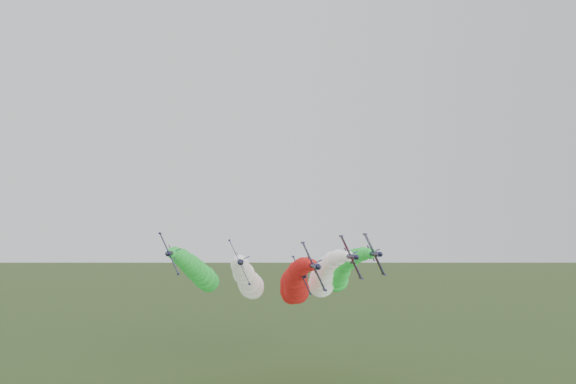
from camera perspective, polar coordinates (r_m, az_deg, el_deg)
name	(u,v)px	position (r m, az deg, el deg)	size (l,w,h in m)	color
jet_lead	(297,283)	(140.96, 0.88, -9.22)	(10.92, 73.91, 17.57)	black
jet_inner_left	(247,279)	(148.79, -4.14, -8.82)	(10.82, 73.81, 17.46)	black
jet_inner_right	(323,276)	(154.01, 3.60, -8.53)	(11.46, 74.44, 18.10)	black
jet_outer_left	(198,272)	(156.57, -9.13, -8.02)	(10.81, 73.80, 17.46)	black
jet_outer_right	(341,272)	(156.48, 5.39, -8.12)	(10.71, 73.70, 17.36)	black
jet_trail	(291,286)	(165.85, 0.29, -9.57)	(10.92, 73.91, 17.57)	black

